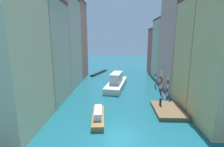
{
  "coord_description": "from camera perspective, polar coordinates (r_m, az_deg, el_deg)",
  "views": [
    {
      "loc": [
        -0.3,
        -18.2,
        11.41
      ],
      "look_at": [
        -2.13,
        29.78,
        1.5
      ],
      "focal_mm": 26.44,
      "sensor_mm": 36.0,
      "label": 1
    }
  ],
  "objects": [
    {
      "name": "mooring_pole_1",
      "position": [
        35.87,
        16.73,
        -2.94
      ],
      "size": [
        0.34,
        0.34,
        5.24
      ],
      "color": "red",
      "rests_on": "ground"
    },
    {
      "name": "mooring_pole_0",
      "position": [
        33.08,
        18.66,
        -4.46
      ],
      "size": [
        0.36,
        0.36,
        5.04
      ],
      "color": "red",
      "rests_on": "ground"
    },
    {
      "name": "ground_plane",
      "position": [
        44.2,
        2.51,
        -3.31
      ],
      "size": [
        154.0,
        154.0,
        0.0
      ],
      "primitive_type": "plane",
      "color": "#196070"
    },
    {
      "name": "building_right_4",
      "position": [
        58.94,
        16.33,
        7.46
      ],
      "size": [
        7.47,
        7.67,
        15.1
      ],
      "color": "#B25147",
      "rests_on": "ground"
    },
    {
      "name": "building_left_0",
      "position": [
        23.9,
        -32.98,
        7.27
      ],
      "size": [
        7.47,
        9.78,
        20.68
      ],
      "color": "beige",
      "rests_on": "ground"
    },
    {
      "name": "motorboat_0",
      "position": [
        24.75,
        -4.79,
        -14.3
      ],
      "size": [
        2.27,
        7.01,
        1.6
      ],
      "color": "olive",
      "rests_on": "ground"
    },
    {
      "name": "building_right_3",
      "position": [
        50.69,
        18.71,
        7.95
      ],
      "size": [
        7.47,
        9.29,
        17.3
      ],
      "color": "#BCB299",
      "rests_on": "ground"
    },
    {
      "name": "vaporetto_white",
      "position": [
        40.03,
        1.52,
        -3.03
      ],
      "size": [
        5.68,
        13.09,
        3.57
      ],
      "color": "white",
      "rests_on": "ground"
    },
    {
      "name": "building_left_3",
      "position": [
        51.41,
        -13.48,
        11.12
      ],
      "size": [
        7.47,
        8.62,
        22.38
      ],
      "color": "#C6705B",
      "rests_on": "ground"
    },
    {
      "name": "building_left_1",
      "position": [
        32.36,
        -22.97,
        6.94
      ],
      "size": [
        7.47,
        9.41,
        18.5
      ],
      "color": "#BCB299",
      "rests_on": "ground"
    },
    {
      "name": "building_right_2",
      "position": [
        40.6,
        23.13,
        10.15
      ],
      "size": [
        7.47,
        11.75,
        21.96
      ],
      "color": "tan",
      "rests_on": "ground"
    },
    {
      "name": "building_right_1",
      "position": [
        31.74,
        29.07,
        6.22
      ],
      "size": [
        7.47,
        7.57,
        18.38
      ],
      "color": "#DBB77A",
      "rests_on": "ground"
    },
    {
      "name": "waterfront_dock",
      "position": [
        28.65,
        18.8,
        -11.86
      ],
      "size": [
        4.43,
        6.67,
        0.56
      ],
      "color": "brown",
      "rests_on": "ground"
    },
    {
      "name": "gondola_black",
      "position": [
        56.81,
        -4.48,
        0.25
      ],
      "size": [
        4.56,
        10.63,
        0.41
      ],
      "color": "black",
      "rests_on": "ground"
    },
    {
      "name": "building_left_2",
      "position": [
        41.9,
        -17.12,
        10.25
      ],
      "size": [
        7.47,
        11.31,
        21.47
      ],
      "color": "#BCB299",
      "rests_on": "ground"
    },
    {
      "name": "mooring_pole_2",
      "position": [
        38.4,
        16.32,
        -2.48
      ],
      "size": [
        0.37,
        0.37,
        4.57
      ],
      "color": "red",
      "rests_on": "ground"
    },
    {
      "name": "person_on_dock",
      "position": [
        29.16,
        16.41,
        -9.28
      ],
      "size": [
        0.36,
        0.36,
        1.44
      ],
      "color": "black",
      "rests_on": "waterfront_dock"
    },
    {
      "name": "mooring_pole_3",
      "position": [
        41.18,
        14.8,
        -1.59
      ],
      "size": [
        0.3,
        0.3,
        4.4
      ],
      "color": "red",
      "rests_on": "ground"
    }
  ]
}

